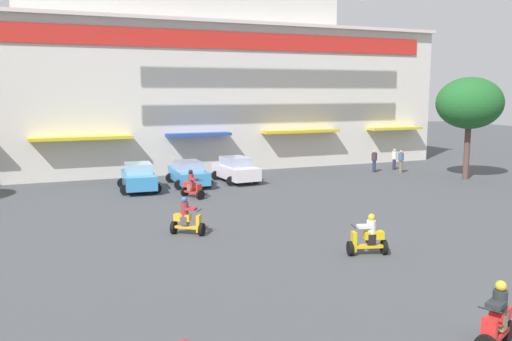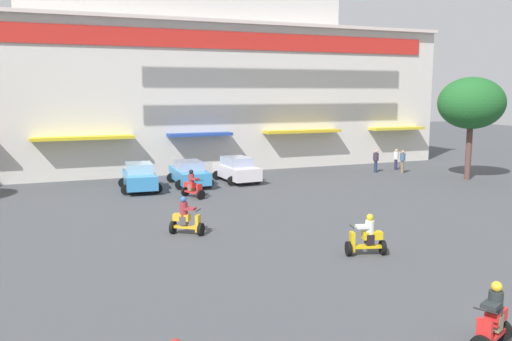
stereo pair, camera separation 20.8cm
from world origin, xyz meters
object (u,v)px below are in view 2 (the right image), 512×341
Objects in this scene: pedestrian_0 at (396,158)px; pedestrian_1 at (403,160)px; scooter_rider_0 at (193,186)px; parked_car_1 at (189,173)px; scooter_rider_2 at (367,238)px; plaza_tree_1 at (471,103)px; pedestrian_2 at (376,160)px; scooter_rider_3 at (186,219)px; scooter_rider_7 at (493,322)px; parked_car_0 at (139,177)px; parked_car_2 at (237,169)px.

pedestrian_0 is 0.96× the size of pedestrian_1.
parked_car_1 is at bearing 77.97° from scooter_rider_0.
scooter_rider_0 is (-0.84, -3.92, -0.13)m from parked_car_1.
parked_car_1 is 16.40m from scooter_rider_2.
plaza_tree_1 is 7.45m from pedestrian_2.
scooter_rider_3 reaches higher than scooter_rider_0.
scooter_rider_7 is (4.02, -12.04, 0.01)m from scooter_rider_3.
parked_car_0 is 2.54× the size of scooter_rider_7.
scooter_rider_3 reaches higher than parked_car_1.
parked_car_0 is 3.25m from parked_car_1.
parked_car_1 is (-17.74, 4.62, -4.24)m from plaza_tree_1.
pedestrian_0 is 0.97× the size of pedestrian_2.
pedestrian_0 is at bearing 4.05° from parked_car_0.
scooter_rider_7 is 1.00× the size of pedestrian_0.
parked_car_0 is 18.59m from pedestrian_1.
parked_car_2 reaches higher than scooter_rider_2.
parked_car_1 reaches higher than scooter_rider_2.
scooter_rider_7 is (4.16, -22.57, -0.15)m from parked_car_0.
scooter_rider_0 is (-18.58, 0.70, -4.37)m from plaza_tree_1.
plaza_tree_1 is 25.41m from scooter_rider_7.
pedestrian_0 is at bearing 2.50° from parked_car_1.
parked_car_2 is at bearing 61.28° from scooter_rider_3.
parked_car_1 is 23.25m from scooter_rider_7.
pedestrian_1 is (12.24, -0.92, 0.12)m from parked_car_2.
pedestrian_2 reaches higher than scooter_rider_2.
scooter_rider_3 is 22.39m from pedestrian_0.
scooter_rider_7 is at bearing -122.02° from pedestrian_0.
scooter_rider_2 is at bearing -82.12° from parked_car_1.
scooter_rider_0 is at bearing -54.35° from parked_car_0.
pedestrian_1 reaches higher than parked_car_2.
scooter_rider_7 is (-16.76, -18.60, -4.35)m from plaza_tree_1.
pedestrian_2 is at bearing 61.25° from scooter_rider_7.
scooter_rider_2 is (-0.92, -16.37, -0.17)m from parked_car_2.
plaza_tree_1 reaches higher than scooter_rider_0.
parked_car_1 is 2.73× the size of pedestrian_2.
pedestrian_0 is at bearing 108.70° from plaza_tree_1.
pedestrian_2 is (14.68, 4.15, 0.28)m from scooter_rider_0.
plaza_tree_1 reaches higher than pedestrian_0.
scooter_rider_0 reaches higher than scooter_rider_2.
pedestrian_2 is (-3.90, 4.85, -4.09)m from plaza_tree_1.
scooter_rider_3 is 12.69m from scooter_rider_7.
scooter_rider_7 is (1.82, -19.30, 0.02)m from scooter_rider_0.
parked_car_0 is 2.67× the size of scooter_rider_2.
scooter_rider_3 reaches higher than scooter_rider_2.
parked_car_2 is 2.66× the size of scooter_rider_0.
pedestrian_0 is (12.77, 0.57, 0.08)m from parked_car_2.
pedestrian_1 reaches higher than pedestrian_0.
scooter_rider_2 is 7.10m from scooter_rider_7.
pedestrian_2 is (-2.10, -0.47, 0.03)m from pedestrian_0.
parked_car_0 is 0.96× the size of parked_car_2.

